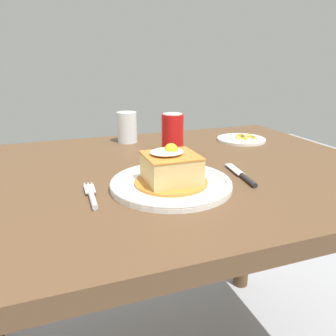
% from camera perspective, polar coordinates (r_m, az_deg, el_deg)
% --- Properties ---
extents(dining_table, '(1.23, 0.85, 0.76)m').
position_cam_1_polar(dining_table, '(0.92, -2.16, -6.97)').
color(dining_table, brown).
rests_on(dining_table, ground_plane).
extents(main_plate, '(0.28, 0.28, 0.02)m').
position_cam_1_polar(main_plate, '(0.75, 0.52, -2.69)').
color(main_plate, white).
rests_on(main_plate, dining_table).
extents(sandwich_meal, '(0.17, 0.17, 0.09)m').
position_cam_1_polar(sandwich_meal, '(0.74, 0.48, -0.11)').
color(sandwich_meal, orange).
rests_on(sandwich_meal, main_plate).
extents(fork, '(0.02, 0.14, 0.01)m').
position_cam_1_polar(fork, '(0.71, -13.01, -4.80)').
color(fork, silver).
rests_on(fork, dining_table).
extents(knife, '(0.04, 0.17, 0.01)m').
position_cam_1_polar(knife, '(0.82, 13.00, -1.48)').
color(knife, '#262628').
rests_on(knife, dining_table).
extents(soda_can, '(0.07, 0.07, 0.12)m').
position_cam_1_polar(soda_can, '(1.00, 0.79, 5.87)').
color(soda_can, red).
rests_on(soda_can, dining_table).
extents(drinking_glass, '(0.07, 0.07, 0.10)m').
position_cam_1_polar(drinking_glass, '(1.16, -7.25, 6.63)').
color(drinking_glass, gold).
rests_on(drinking_glass, dining_table).
extents(side_plate_fries, '(0.17, 0.17, 0.02)m').
position_cam_1_polar(side_plate_fries, '(1.21, 12.56, 4.87)').
color(side_plate_fries, white).
rests_on(side_plate_fries, dining_table).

